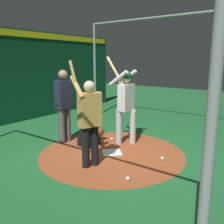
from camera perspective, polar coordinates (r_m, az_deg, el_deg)
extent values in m
plane|color=#216633|center=(5.62, 0.00, -9.52)|extent=(26.59, 26.59, 0.00)
cylinder|color=#9E4C28|center=(5.62, 0.00, -9.49)|extent=(3.24, 3.24, 0.01)
cube|color=white|center=(5.61, 0.00, -9.40)|extent=(0.59, 0.59, 0.01)
cylinder|color=#BCBCC0|center=(6.14, 4.87, -3.46)|extent=(0.15, 0.15, 0.86)
cylinder|color=#BCBCC0|center=(6.04, 1.59, -3.67)|extent=(0.15, 0.15, 0.86)
cube|color=silver|center=(5.93, 3.32, 3.43)|extent=(0.22, 0.44, 0.64)
cylinder|color=silver|center=(6.10, 3.60, 8.05)|extent=(0.52, 0.09, 0.40)
cylinder|color=silver|center=(5.77, 1.46, 7.85)|extent=(0.52, 0.09, 0.40)
sphere|color=beige|center=(5.88, 3.38, 7.76)|extent=(0.22, 0.22, 0.22)
sphere|color=#0F4C23|center=(5.88, 3.39, 8.35)|extent=(0.25, 0.25, 0.25)
cylinder|color=tan|center=(5.89, 0.87, 9.27)|extent=(0.54, 0.06, 0.73)
cube|color=black|center=(6.07, -5.40, -6.46)|extent=(0.40, 0.40, 0.29)
cube|color=black|center=(5.94, -5.17, -3.27)|extent=(0.30, 0.40, 0.47)
sphere|color=#9E704C|center=(5.85, -5.08, -0.26)|extent=(0.21, 0.21, 0.21)
cube|color=gray|center=(5.79, -4.36, -0.38)|extent=(0.03, 0.19, 0.19)
ellipsoid|color=brown|center=(5.85, -2.69, -4.66)|extent=(0.12, 0.28, 0.22)
cylinder|color=#4C4C51|center=(6.40, -10.25, -2.84)|extent=(0.15, 0.15, 0.89)
cylinder|color=#4C4C51|center=(6.27, -11.57, -3.21)|extent=(0.15, 0.15, 0.89)
cube|color=#1E2338|center=(6.18, -11.20, 4.11)|extent=(0.22, 0.42, 0.70)
cylinder|color=#1E2338|center=(6.31, -9.87, 4.83)|extent=(0.09, 0.09, 0.59)
cylinder|color=#1E2338|center=(6.04, -12.62, 4.39)|extent=(0.09, 0.09, 0.59)
sphere|color=#9E704C|center=(6.13, -11.38, 8.52)|extent=(0.23, 0.23, 0.23)
cylinder|color=black|center=(4.90, -4.01, -7.76)|extent=(0.15, 0.15, 0.82)
cylinder|color=black|center=(4.81, -6.12, -8.17)|extent=(0.15, 0.15, 0.82)
cube|color=tan|center=(4.65, -5.22, 0.55)|extent=(0.36, 0.47, 0.65)
cylinder|color=tan|center=(4.74, -3.07, 1.42)|extent=(0.09, 0.09, 0.55)
cylinder|color=tan|center=(4.59, -8.15, 5.78)|extent=(0.48, 0.26, 0.42)
sphere|color=beige|center=(4.59, -5.33, 5.94)|extent=(0.21, 0.21, 0.21)
cylinder|color=olive|center=(4.65, -8.61, 7.23)|extent=(0.45, 0.22, 0.74)
cube|color=#0C3D26|center=(8.53, -24.39, 7.36)|extent=(0.20, 10.59, 3.05)
cylinder|color=gray|center=(1.67, 22.06, -3.69)|extent=(0.08, 0.08, 3.28)
cylinder|color=gray|center=(9.00, -4.03, 9.31)|extent=(0.08, 0.08, 3.28)
cylinder|color=gray|center=(7.64, 12.66, 20.91)|extent=(5.41, 0.07, 0.07)
sphere|color=white|center=(4.42, 3.71, -15.18)|extent=(0.07, 0.07, 0.07)
sphere|color=white|center=(6.42, -0.01, -6.31)|extent=(0.07, 0.07, 0.07)
sphere|color=white|center=(5.33, 11.64, -10.49)|extent=(0.07, 0.07, 0.07)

